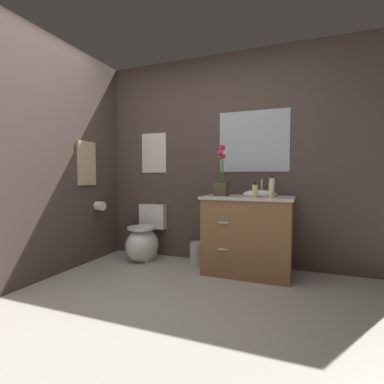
# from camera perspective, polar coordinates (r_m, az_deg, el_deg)

# --- Properties ---
(ground_plane) EXTENTS (8.67, 8.67, 0.00)m
(ground_plane) POSITION_cam_1_polar(r_m,az_deg,el_deg) (2.23, -13.41, -24.91)
(ground_plane) COLOR #B2ADA3
(wall_back) EXTENTS (4.05, 0.05, 2.50)m
(wall_back) POSITION_cam_1_polar(r_m,az_deg,el_deg) (3.52, 5.98, 6.42)
(wall_back) COLOR #4C3D38
(wall_back) RESTS_ON ground_plane
(wall_left) EXTENTS (0.05, 4.91, 2.50)m
(wall_left) POSITION_cam_1_polar(r_m,az_deg,el_deg) (3.27, -27.77, 6.34)
(wall_left) COLOR #4C3D38
(wall_left) RESTS_ON ground_plane
(toilet) EXTENTS (0.38, 0.59, 0.69)m
(toilet) POSITION_cam_1_polar(r_m,az_deg,el_deg) (3.69, -9.48, -9.49)
(toilet) COLOR white
(toilet) RESTS_ON ground_plane
(vanity_cabinet) EXTENTS (0.94, 0.56, 1.02)m
(vanity_cabinet) POSITION_cam_1_polar(r_m,az_deg,el_deg) (3.17, 11.07, -8.14)
(vanity_cabinet) COLOR brown
(vanity_cabinet) RESTS_ON ground_plane
(flower_vase) EXTENTS (0.14, 0.14, 0.55)m
(flower_vase) POSITION_cam_1_polar(r_m,az_deg,el_deg) (3.13, 5.83, 2.38)
(flower_vase) COLOR #4C3D2D
(flower_vase) RESTS_ON vanity_cabinet
(soap_bottle) EXTENTS (0.05, 0.05, 0.15)m
(soap_bottle) POSITION_cam_1_polar(r_m,az_deg,el_deg) (2.93, 12.39, 0.25)
(soap_bottle) COLOR beige
(soap_bottle) RESTS_ON vanity_cabinet
(lotion_bottle) EXTENTS (0.05, 0.05, 0.22)m
(lotion_bottle) POSITION_cam_1_polar(r_m,az_deg,el_deg) (2.92, 15.55, 0.86)
(lotion_bottle) COLOR beige
(lotion_bottle) RESTS_ON vanity_cabinet
(hand_wash_bottle) EXTENTS (0.05, 0.05, 0.16)m
(hand_wash_bottle) POSITION_cam_1_polar(r_m,az_deg,el_deg) (3.16, 15.38, 0.54)
(hand_wash_bottle) COLOR beige
(hand_wash_bottle) RESTS_ON vanity_cabinet
(trash_bin) EXTENTS (0.18, 0.18, 0.27)m
(trash_bin) POSITION_cam_1_polar(r_m,az_deg,el_deg) (3.46, 1.07, -12.10)
(trash_bin) COLOR #B7B7BC
(trash_bin) RESTS_ON ground_plane
(wall_poster) EXTENTS (0.35, 0.01, 0.51)m
(wall_poster) POSITION_cam_1_polar(r_m,az_deg,el_deg) (3.85, -7.57, 7.67)
(wall_poster) COLOR silver
(wall_mirror) EXTENTS (0.80, 0.01, 0.70)m
(wall_mirror) POSITION_cam_1_polar(r_m,az_deg,el_deg) (3.43, 12.09, 9.81)
(wall_mirror) COLOR #B2BCC6
(hanging_towel) EXTENTS (0.03, 0.28, 0.52)m
(hanging_towel) POSITION_cam_1_polar(r_m,az_deg,el_deg) (3.66, -20.16, 5.36)
(hanging_towel) COLOR tan
(toilet_paper_roll) EXTENTS (0.11, 0.11, 0.11)m
(toilet_paper_roll) POSITION_cam_1_polar(r_m,az_deg,el_deg) (3.76, -17.82, -2.63)
(toilet_paper_roll) COLOR white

